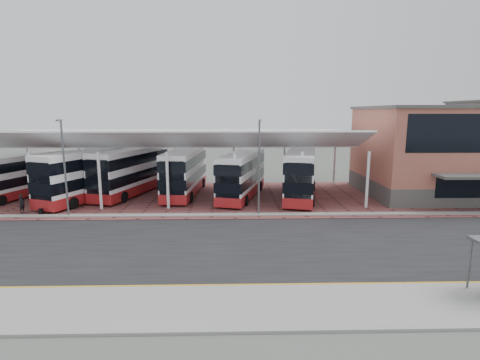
% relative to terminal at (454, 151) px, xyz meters
% --- Properties ---
extents(ground, '(140.00, 140.00, 0.00)m').
position_rel_terminal_xyz_m(ground, '(-23.00, -13.92, -4.66)').
color(ground, '#4A4E48').
extents(road, '(120.00, 14.00, 0.02)m').
position_rel_terminal_xyz_m(road, '(-23.00, -14.92, -4.65)').
color(road, black).
rests_on(road, ground).
extents(forecourt, '(72.00, 16.00, 0.06)m').
position_rel_terminal_xyz_m(forecourt, '(-21.00, -0.92, -4.63)').
color(forecourt, brown).
rests_on(forecourt, ground).
extents(sidewalk, '(120.00, 4.00, 0.14)m').
position_rel_terminal_xyz_m(sidewalk, '(-23.00, -22.92, -4.59)').
color(sidewalk, gray).
rests_on(sidewalk, ground).
extents(north_kerb, '(120.00, 0.80, 0.14)m').
position_rel_terminal_xyz_m(north_kerb, '(-23.00, -7.72, -4.59)').
color(north_kerb, gray).
rests_on(north_kerb, ground).
extents(yellow_line_near, '(120.00, 0.12, 0.01)m').
position_rel_terminal_xyz_m(yellow_line_near, '(-23.00, -20.92, -4.63)').
color(yellow_line_near, gold).
rests_on(yellow_line_near, road).
extents(yellow_line_far, '(120.00, 0.12, 0.01)m').
position_rel_terminal_xyz_m(yellow_line_far, '(-23.00, -20.62, -4.63)').
color(yellow_line_far, gold).
rests_on(yellow_line_far, road).
extents(canopy, '(37.00, 11.63, 7.07)m').
position_rel_terminal_xyz_m(canopy, '(-29.00, 0.01, 1.14)').
color(canopy, white).
rests_on(canopy, ground).
extents(terminal, '(18.40, 14.40, 9.25)m').
position_rel_terminal_xyz_m(terminal, '(0.00, 0.00, 0.00)').
color(terminal, '#4E4B49').
rests_on(terminal, ground).
extents(lamp_west, '(0.16, 0.90, 8.07)m').
position_rel_terminal_xyz_m(lamp_west, '(-37.00, -7.65, -0.30)').
color(lamp_west, '#575B5F').
rests_on(lamp_west, ground).
extents(lamp_east, '(0.16, 0.90, 8.07)m').
position_rel_terminal_xyz_m(lamp_east, '(-21.00, -7.65, -0.30)').
color(lamp_east, '#575B5F').
rests_on(lamp_east, ground).
extents(bus_0, '(5.35, 10.73, 4.32)m').
position_rel_terminal_xyz_m(bus_0, '(-44.91, -0.35, -2.45)').
color(bus_0, white).
rests_on(bus_0, forecourt).
extents(bus_1, '(7.09, 12.09, 4.92)m').
position_rel_terminal_xyz_m(bus_1, '(-37.32, -1.36, -2.15)').
color(bus_1, white).
rests_on(bus_1, forecourt).
extents(bus_2, '(5.93, 12.05, 4.85)m').
position_rel_terminal_xyz_m(bus_2, '(-33.87, 0.95, -2.19)').
color(bus_2, white).
rests_on(bus_2, forecourt).
extents(bus_3, '(3.67, 11.64, 4.72)m').
position_rel_terminal_xyz_m(bus_3, '(-28.18, 0.68, -2.26)').
color(bus_3, white).
rests_on(bus_3, forecourt).
extents(bus_4, '(5.37, 11.23, 4.51)m').
position_rel_terminal_xyz_m(bus_4, '(-22.22, -0.86, -2.36)').
color(bus_4, white).
rests_on(bus_4, forecourt).
extents(bus_5, '(5.19, 11.91, 4.78)m').
position_rel_terminal_xyz_m(bus_5, '(-16.27, -1.15, -2.22)').
color(bus_5, white).
rests_on(bus_5, forecourt).
extents(pedestrian, '(0.51, 0.66, 1.63)m').
position_rel_terminal_xyz_m(pedestrian, '(-41.32, -6.68, -3.78)').
color(pedestrian, black).
rests_on(pedestrian, forecourt).
extents(suitcase, '(0.31, 0.22, 0.54)m').
position_rel_terminal_xyz_m(suitcase, '(-39.47, -7.25, -4.33)').
color(suitcase, black).
rests_on(suitcase, forecourt).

